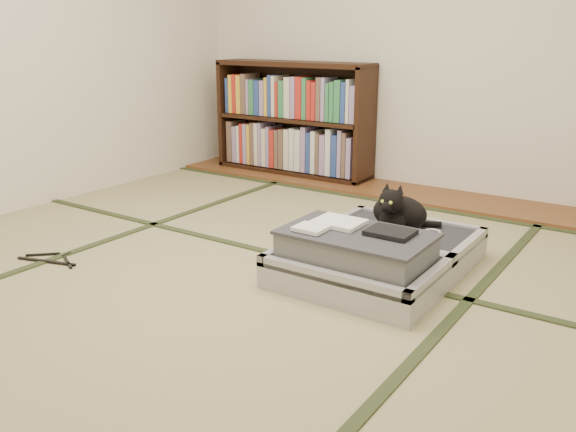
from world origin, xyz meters
The scene contains 8 objects.
floor centered at (0.00, 0.00, 0.00)m, with size 4.50×4.50×0.00m, color tan.
wood_strip centered at (0.00, 2.00, 0.01)m, with size 4.00×0.50×0.02m, color brown.
tatami_borders centered at (0.00, 0.49, 0.00)m, with size 4.00×4.50×0.01m.
bookcase centered at (-1.06, 2.07, 0.45)m, with size 1.37×0.31×0.92m.
suitcase centered at (0.51, 0.44, 0.11)m, with size 0.77×1.03×0.30m.
cat centered at (0.49, 0.73, 0.25)m, with size 0.34×0.34×0.28m.
cable_coil centered at (0.67, 0.77, 0.16)m, with size 0.11×0.11×0.03m.
hanger centered at (-0.99, -0.35, 0.01)m, with size 0.36×0.21×0.01m.
Camera 1 is at (1.73, -2.13, 1.16)m, focal length 38.00 mm.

